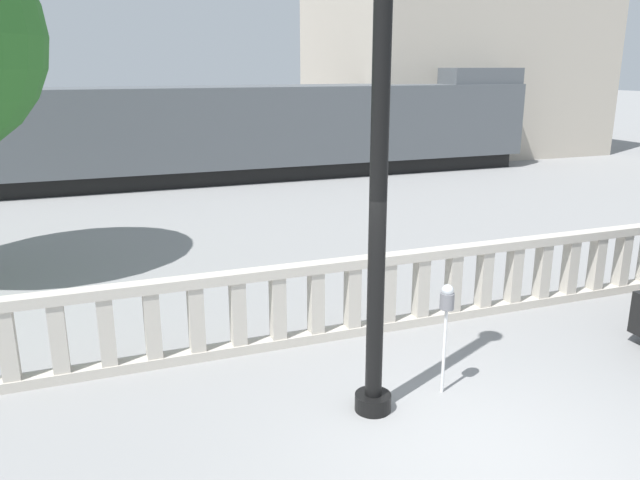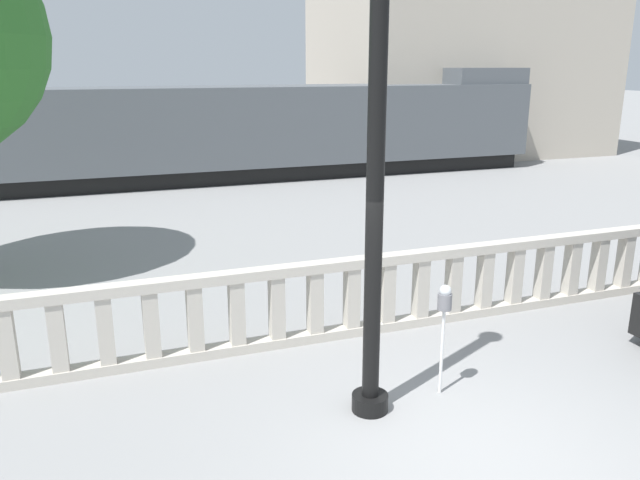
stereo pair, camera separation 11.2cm
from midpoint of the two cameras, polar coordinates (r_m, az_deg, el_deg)
ground_plane at (r=7.01m, az=14.06°, el=-18.48°), size 160.00×160.00×0.00m
balustrade at (r=9.22m, az=3.27°, el=-5.25°), size 14.58×0.24×1.19m
lamppost at (r=6.66m, az=5.52°, el=3.55°), size 0.43×0.43×5.05m
parking_meter at (r=7.57m, az=11.72°, el=-6.02°), size 0.17×0.17×1.40m
train_near at (r=21.85m, az=-13.14°, el=9.49°), size 27.09×2.88×3.80m
building_block at (r=30.95m, az=12.39°, el=17.10°), size 11.56×9.25×9.70m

